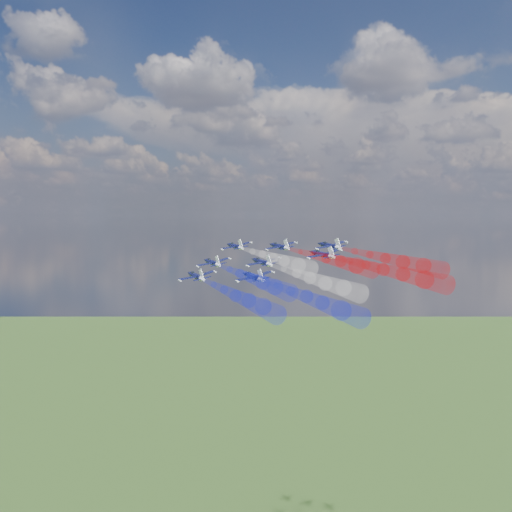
% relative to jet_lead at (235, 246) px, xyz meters
% --- Properties ---
extents(jet_lead, '(14.75, 14.61, 5.54)m').
position_rel_jet_lead_xyz_m(jet_lead, '(0.00, 0.00, 0.00)').
color(jet_lead, black).
extents(trail_lead, '(29.79, 25.81, 6.97)m').
position_rel_jet_lead_xyz_m(trail_lead, '(17.45, -14.29, -1.62)').
color(trail_lead, white).
extents(jet_inner_left, '(14.75, 14.61, 5.54)m').
position_rel_jet_lead_xyz_m(jet_inner_left, '(1.06, -14.78, -3.40)').
color(jet_inner_left, black).
extents(trail_inner_left, '(29.79, 25.81, 6.97)m').
position_rel_jet_lead_xyz_m(trail_inner_left, '(18.51, -29.07, -5.02)').
color(trail_inner_left, '#1A25E4').
extents(jet_inner_right, '(14.75, 14.61, 5.54)m').
position_rel_jet_lead_xyz_m(jet_inner_right, '(13.52, -0.86, 0.29)').
color(jet_inner_right, black).
extents(trail_inner_right, '(29.79, 25.81, 6.97)m').
position_rel_jet_lead_xyz_m(trail_inner_right, '(30.97, -15.15, -1.33)').
color(trail_inner_right, red).
extents(jet_outer_left, '(14.75, 14.61, 5.54)m').
position_rel_jet_lead_xyz_m(jet_outer_left, '(3.49, -26.84, -5.57)').
color(jet_outer_left, black).
extents(trail_outer_left, '(29.79, 25.81, 6.97)m').
position_rel_jet_lead_xyz_m(trail_outer_left, '(20.94, -41.14, -7.19)').
color(trail_outer_left, '#1A25E4').
extents(jet_center_third, '(14.75, 14.61, 5.54)m').
position_rel_jet_lead_xyz_m(jet_center_third, '(14.70, -14.73, -2.79)').
color(jet_center_third, black).
extents(trail_center_third, '(29.79, 25.81, 6.97)m').
position_rel_jet_lead_xyz_m(trail_center_third, '(32.15, -29.02, -4.41)').
color(trail_center_third, white).
extents(jet_outer_right, '(14.75, 14.61, 5.54)m').
position_rel_jet_lead_xyz_m(jet_outer_right, '(27.05, -0.37, 0.74)').
color(jet_outer_right, black).
extents(trail_outer_right, '(29.79, 25.81, 6.97)m').
position_rel_jet_lead_xyz_m(trail_outer_right, '(44.50, -14.66, -0.88)').
color(trail_outer_right, red).
extents(jet_rear_left, '(14.75, 14.61, 5.54)m').
position_rel_jet_lead_xyz_m(jet_rear_left, '(18.16, -27.01, -5.03)').
color(jet_rear_left, black).
extents(trail_rear_left, '(29.79, 25.81, 6.97)m').
position_rel_jet_lead_xyz_m(trail_rear_left, '(35.61, -41.30, -6.65)').
color(trail_rear_left, '#1A25E4').
extents(jet_rear_right, '(14.75, 14.61, 5.54)m').
position_rel_jet_lead_xyz_m(jet_rear_right, '(29.48, -13.36, -0.61)').
color(jet_rear_right, black).
extents(trail_rear_right, '(29.79, 25.81, 6.97)m').
position_rel_jet_lead_xyz_m(trail_rear_right, '(46.93, -27.65, -2.23)').
color(trail_rear_right, red).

